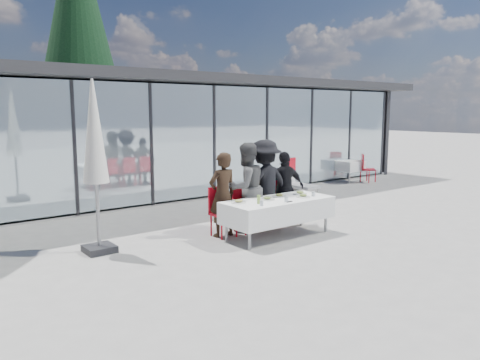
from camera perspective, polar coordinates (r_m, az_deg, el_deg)
name	(u,v)px	position (r m, az deg, el deg)	size (l,w,h in m)	color
ground	(285,233)	(9.64, 5.49, -6.41)	(90.00, 90.00, 0.00)	gray
pavilion	(171,120)	(17.15, -8.43, 7.29)	(14.80, 8.80, 3.44)	gray
dining_table	(278,210)	(9.22, 4.66, -3.65)	(2.26, 0.96, 0.75)	white
diner_a	(223,195)	(9.17, -2.13, -1.80)	(0.61, 0.61, 1.67)	#302015
diner_chair_a	(221,209)	(9.27, -2.32, -3.56)	(0.44, 0.44, 0.97)	red
diner_b	(246,188)	(9.51, 0.73, -0.93)	(0.89, 0.89, 1.83)	#535353
diner_chair_b	(244,205)	(9.62, 0.52, -3.11)	(0.44, 0.44, 0.97)	red
diner_c	(265,184)	(9.82, 3.01, -0.52)	(1.21, 1.21, 1.87)	black
diner_chair_c	(263,203)	(9.93, 2.78, -2.76)	(0.44, 0.44, 0.97)	red
diner_d	(285,188)	(10.23, 5.50, -0.98)	(0.93, 0.93, 1.59)	black
diner_chair_d	(283,199)	(10.31, 5.26, -2.36)	(0.44, 0.44, 0.97)	red
plate_a	(239,202)	(8.78, -0.17, -2.66)	(0.29, 0.29, 0.07)	white
plate_b	(267,199)	(9.09, 3.34, -2.29)	(0.29, 0.29, 0.07)	white
plate_c	(279,196)	(9.44, 4.83, -1.91)	(0.29, 0.29, 0.07)	white
plate_d	(300,193)	(9.79, 7.33, -1.57)	(0.29, 0.29, 0.07)	white
plate_extra	(303,196)	(9.45, 7.71, -1.94)	(0.29, 0.29, 0.07)	white
juice_bottle	(259,199)	(8.69, 2.30, -2.38)	(0.06, 0.06, 0.17)	#9AC451
drinking_glasses	(288,199)	(8.99, 5.87, -2.27)	(1.51, 0.18, 0.10)	silver
folded_eyeglasses	(289,202)	(8.92, 6.03, -2.64)	(0.14, 0.03, 0.01)	black
spare_table_right	(348,166)	(16.79, 13.07, 1.69)	(0.86, 0.86, 0.74)	white
spare_chair_a	(366,167)	(16.82, 15.07, 1.57)	(0.62, 0.62, 0.97)	red
spare_chair_b	(289,171)	(15.11, 5.99, 1.07)	(0.56, 0.56, 0.97)	red
market_umbrella	(95,142)	(8.34, -17.30, 4.44)	(0.50, 0.50, 3.00)	black
lounger	(295,182)	(14.66, 6.72, -0.27)	(0.64, 1.35, 0.72)	silver
conifer_tree	(78,24)	(21.24, -19.14, 17.54)	(4.00, 4.00, 10.50)	#382316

